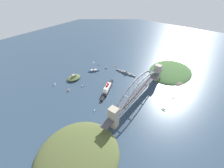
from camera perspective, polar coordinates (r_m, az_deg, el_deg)
ground_plane at (r=372.05m, az=9.92°, el=-5.40°), size 1400.00×1400.00×0.00m
harbor_arch_bridge at (r=355.93m, az=10.33°, el=-2.35°), size 265.44×17.05×61.64m
headland_west_shore at (r=281.17m, az=-12.77°, el=-25.53°), size 143.87×136.18×31.73m
headland_east_shore at (r=497.06m, az=21.28°, el=4.18°), size 154.39×121.94×19.37m
ocean_liner at (r=386.89m, az=-1.86°, el=-1.79°), size 85.25×38.30×18.30m
naval_cruiser at (r=458.21m, az=5.22°, el=4.29°), size 6.10×68.53×15.83m
harbor_ferry_steamer at (r=470.57m, az=-6.94°, el=5.09°), size 29.00×25.26×8.06m
fort_island_mid_harbor at (r=444.24m, az=-14.19°, el=2.36°), size 40.54×30.49×14.52m
seaplane_taxiing_near_bridge at (r=398.20m, az=22.28°, el=-4.40°), size 7.42×9.82×5.00m
seaplane_second_in_formation at (r=359.03m, az=19.01°, el=-8.66°), size 8.10×11.51×4.74m
small_boat_0 at (r=519.13m, az=-7.03°, el=8.05°), size 11.80×5.95×2.42m
small_boat_1 at (r=505.31m, az=-5.08°, el=7.34°), size 2.45×8.58×2.12m
small_boat_2 at (r=435.65m, az=-20.86°, el=0.17°), size 7.44×6.94×9.28m
small_boat_3 at (r=494.30m, az=1.21°, el=6.77°), size 8.57×4.23×1.95m
small_boat_4 at (r=482.97m, az=-2.08°, el=6.49°), size 8.47×7.86×9.31m
small_boat_5 at (r=339.29m, az=-6.55°, el=-9.88°), size 10.71×5.67×1.96m
small_boat_6 at (r=402.41m, az=-16.11°, el=-1.93°), size 8.73×5.02×9.64m
small_boat_7 at (r=411.44m, az=-11.01°, el=-0.75°), size 10.54×4.43×2.13m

